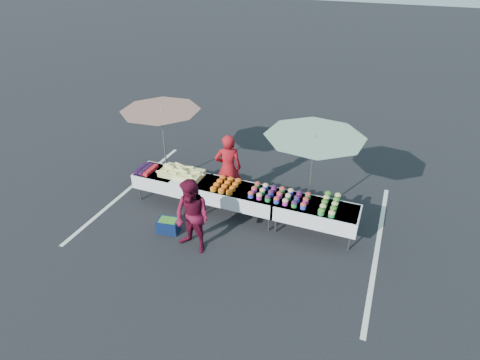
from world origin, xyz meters
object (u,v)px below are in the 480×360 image
at_px(table_right, 316,212).
at_px(storage_bin, 168,225).
at_px(table_left, 173,180).
at_px(umbrella_right, 314,144).
at_px(customer, 192,217).
at_px(table_center, 240,195).
at_px(vendor, 228,168).
at_px(umbrella_left, 161,116).

distance_m(table_right, storage_bin, 3.32).
xyz_separation_m(table_left, umbrella_right, (3.33, 0.40, 1.42)).
distance_m(table_left, table_right, 3.60).
distance_m(customer, umbrella_right, 2.98).
relative_size(table_center, umbrella_right, 0.70).
bearing_deg(umbrella_right, storage_bin, -151.03).
distance_m(table_center, customer, 1.57).
bearing_deg(customer, vendor, 105.62).
bearing_deg(umbrella_left, table_right, -10.62).
relative_size(table_left, table_right, 1.00).
distance_m(table_right, vendor, 2.43).
height_order(table_left, table_center, same).
bearing_deg(vendor, table_right, 142.84).
bearing_deg(table_left, table_right, 0.00).
bearing_deg(table_left, customer, -47.96).
xyz_separation_m(umbrella_left, storage_bin, (1.18, -1.96, -1.72)).
relative_size(umbrella_left, umbrella_right, 0.95).
bearing_deg(table_right, umbrella_right, 124.33).
height_order(table_right, umbrella_right, umbrella_right).
bearing_deg(storage_bin, umbrella_left, 111.82).
bearing_deg(vendor, customer, 68.46).
distance_m(vendor, umbrella_right, 2.35).
bearing_deg(customer, table_center, 86.13).
distance_m(umbrella_right, storage_bin, 3.71).
bearing_deg(table_left, table_center, 0.00).
height_order(table_center, table_right, same).
bearing_deg(storage_bin, table_left, 104.70).
xyz_separation_m(vendor, storage_bin, (-0.75, -1.72, -0.74)).
relative_size(customer, umbrella_right, 0.63).
height_order(vendor, umbrella_right, umbrella_right).
bearing_deg(umbrella_right, table_right, -55.67).
xyz_separation_m(table_right, customer, (-2.27, -1.48, 0.26)).
bearing_deg(table_center, umbrella_right, 14.68).
xyz_separation_m(table_center, table_right, (1.80, 0.00, 0.00)).
height_order(table_right, storage_bin, table_right).
height_order(table_left, customer, customer).
relative_size(table_center, umbrella_left, 0.73).
bearing_deg(table_right, customer, -146.83).
bearing_deg(table_left, storage_bin, -66.05).
xyz_separation_m(customer, storage_bin, (-0.82, 0.32, -0.68)).
relative_size(table_left, umbrella_right, 0.70).
bearing_deg(vendor, umbrella_left, -30.56).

